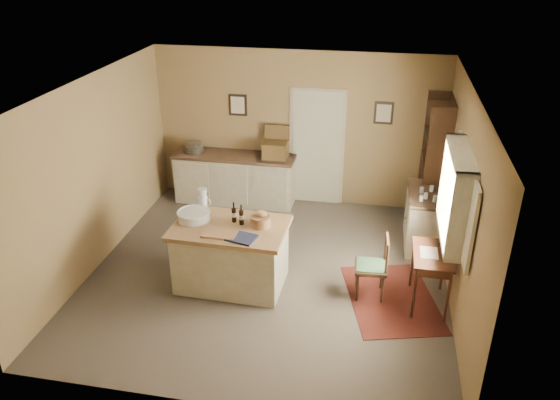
# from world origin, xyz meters

# --- Properties ---
(ground) EXTENTS (5.00, 5.00, 0.00)m
(ground) POSITION_xyz_m (0.00, 0.00, 0.00)
(ground) COLOR #62574B
(ground) RESTS_ON ground
(wall_back) EXTENTS (5.00, 0.10, 2.70)m
(wall_back) POSITION_xyz_m (0.00, 2.50, 1.35)
(wall_back) COLOR olive
(wall_back) RESTS_ON ground
(wall_front) EXTENTS (5.00, 0.10, 2.70)m
(wall_front) POSITION_xyz_m (0.00, -2.50, 1.35)
(wall_front) COLOR olive
(wall_front) RESTS_ON ground
(wall_left) EXTENTS (0.10, 5.00, 2.70)m
(wall_left) POSITION_xyz_m (-2.50, 0.00, 1.35)
(wall_left) COLOR olive
(wall_left) RESTS_ON ground
(wall_right) EXTENTS (0.10, 5.00, 2.70)m
(wall_right) POSITION_xyz_m (2.50, 0.00, 1.35)
(wall_right) COLOR olive
(wall_right) RESTS_ON ground
(ceiling) EXTENTS (5.00, 5.00, 0.00)m
(ceiling) POSITION_xyz_m (0.00, 0.00, 2.70)
(ceiling) COLOR silver
(ceiling) RESTS_ON wall_back
(door) EXTENTS (0.97, 0.06, 2.11)m
(door) POSITION_xyz_m (0.35, 2.47, 1.05)
(door) COLOR beige
(door) RESTS_ON ground
(framed_prints) EXTENTS (2.82, 0.02, 0.38)m
(framed_prints) POSITION_xyz_m (0.20, 2.48, 1.72)
(framed_prints) COLOR black
(framed_prints) RESTS_ON ground
(window) EXTENTS (0.25, 1.99, 1.12)m
(window) POSITION_xyz_m (2.42, -0.20, 1.55)
(window) COLOR beige
(window) RESTS_ON ground
(work_island) EXTENTS (1.55, 1.03, 1.20)m
(work_island) POSITION_xyz_m (-0.45, -0.34, 0.48)
(work_island) COLOR beige
(work_island) RESTS_ON ground
(sideboard) EXTENTS (2.15, 0.61, 1.18)m
(sideboard) POSITION_xyz_m (-1.06, 2.20, 0.48)
(sideboard) COLOR beige
(sideboard) RESTS_ON ground
(rug) EXTENTS (1.47, 1.83, 0.01)m
(rug) POSITION_xyz_m (1.75, -0.30, 0.00)
(rug) COLOR #461110
(rug) RESTS_ON ground
(writing_desk) EXTENTS (0.49, 0.80, 0.82)m
(writing_desk) POSITION_xyz_m (2.20, -0.30, 0.66)
(writing_desk) COLOR #32180F
(writing_desk) RESTS_ON ground
(desk_chair) EXTENTS (0.43, 0.43, 0.88)m
(desk_chair) POSITION_xyz_m (1.44, -0.26, 0.44)
(desk_chair) COLOR black
(desk_chair) RESTS_ON ground
(right_cabinet) EXTENTS (0.57, 1.02, 0.99)m
(right_cabinet) POSITION_xyz_m (2.20, 1.22, 0.46)
(right_cabinet) COLOR beige
(right_cabinet) RESTS_ON ground
(shelving_unit) EXTENTS (0.36, 0.96, 2.14)m
(shelving_unit) POSITION_xyz_m (2.36, 2.00, 1.07)
(shelving_unit) COLOR black
(shelving_unit) RESTS_ON ground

